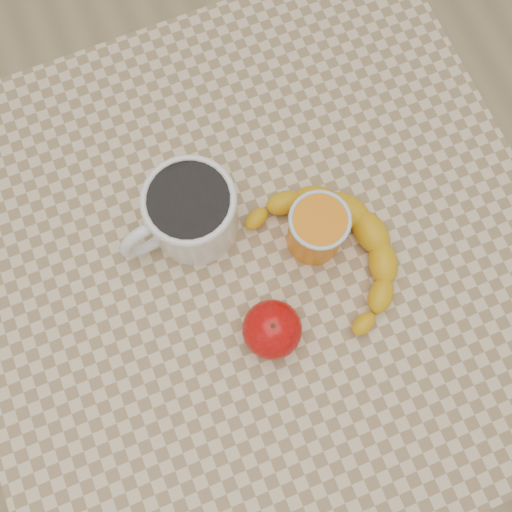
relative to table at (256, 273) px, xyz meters
name	(u,v)px	position (x,y,z in m)	size (l,w,h in m)	color
ground	(256,329)	(0.00, 0.00, -0.66)	(3.00, 3.00, 0.00)	tan
table	(256,273)	(0.00, 0.00, 0.00)	(0.80, 0.80, 0.75)	beige
coffee_mug	(190,212)	(-0.06, 0.08, 0.14)	(0.17, 0.14, 0.10)	white
orange_juice_glass	(317,230)	(0.08, 0.00, 0.13)	(0.08, 0.08, 0.09)	orange
apple	(272,330)	(-0.02, -0.10, 0.12)	(0.10, 0.10, 0.07)	#9C0509
banana	(334,252)	(0.10, -0.03, 0.11)	(0.24, 0.30, 0.04)	yellow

